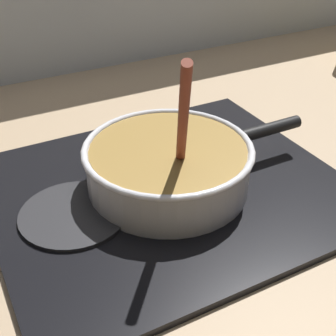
% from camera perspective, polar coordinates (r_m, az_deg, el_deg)
% --- Properties ---
extents(ground, '(2.40, 1.60, 0.04)m').
position_cam_1_polar(ground, '(0.68, 11.81, -11.97)').
color(ground, '#9E8466').
extents(hob_plate, '(0.56, 0.48, 0.01)m').
position_cam_1_polar(hob_plate, '(0.77, 0.00, -2.63)').
color(hob_plate, black).
rests_on(hob_plate, ground).
extents(burner_ring, '(0.19, 0.19, 0.01)m').
position_cam_1_polar(burner_ring, '(0.76, 0.00, -2.02)').
color(burner_ring, '#592D0C').
rests_on(burner_ring, hob_plate).
extents(spare_burner, '(0.16, 0.16, 0.01)m').
position_cam_1_polar(spare_burner, '(0.72, -11.48, -5.51)').
color(spare_burner, '#262628').
rests_on(spare_burner, hob_plate).
extents(cooking_pan, '(0.40, 0.27, 0.26)m').
position_cam_1_polar(cooking_pan, '(0.74, 0.10, 0.36)').
color(cooking_pan, silver).
rests_on(cooking_pan, hob_plate).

